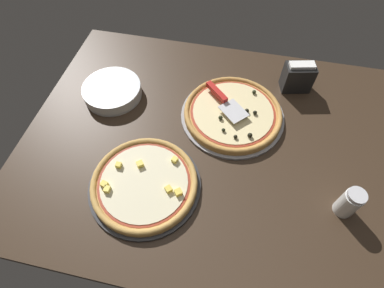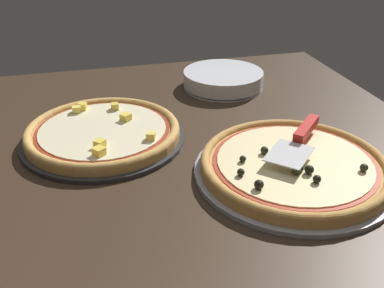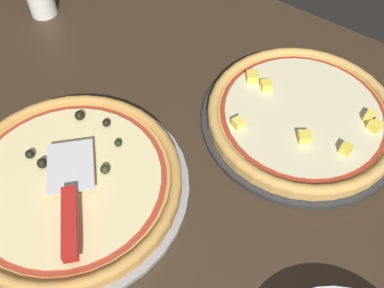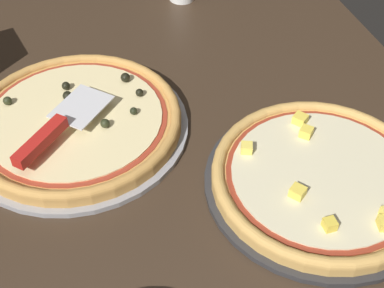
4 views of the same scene
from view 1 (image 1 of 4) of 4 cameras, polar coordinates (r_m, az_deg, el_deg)
name	(u,v)px [view 1 (image 1 of 4)]	position (r cm, az deg, el deg)	size (l,w,h in cm)	color
ground_plane	(219,145)	(112.79, 5.14, -0.21)	(145.68, 108.19, 3.60)	#38281C
pizza_pan_front	(232,116)	(118.90, 7.68, 5.35)	(40.25, 40.25, 1.00)	#939399
pizza_front	(233,113)	(117.42, 7.79, 5.94)	(37.84, 37.84, 4.00)	#C68E47
pizza_pan_back	(145,185)	(102.63, -8.95, -7.77)	(37.68, 37.68, 1.00)	#2D2D30
pizza_back	(144,183)	(101.00, -9.08, -7.30)	(35.42, 35.42, 3.66)	tan
serving_spatula	(221,97)	(117.86, 5.54, 8.96)	(18.92, 18.56, 2.00)	silver
plate_stack	(112,91)	(128.30, -14.92, 9.76)	(23.50, 23.50, 4.90)	silver
parmesan_shaker	(349,203)	(104.96, 27.80, -9.84)	(6.10, 6.10, 11.52)	white
napkin_holder	(298,77)	(131.73, 19.49, 11.97)	(12.98, 9.58, 12.90)	black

